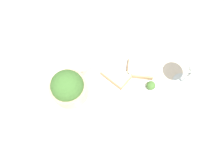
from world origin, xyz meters
The scene contains 8 objects.
ground_plane centered at (0.00, 0.00, 0.00)m, with size 4.00×4.00×0.00m, color beige.
dinner_plate centered at (0.00, 0.00, 0.01)m, with size 0.34×0.34×0.01m.
salad_bowl centered at (0.13, 0.04, 0.06)m, with size 0.12×0.12×0.11m.
sauce_ramekin centered at (0.11, -0.05, 0.03)m, with size 0.06×0.06×0.03m.
cheese_toast_near centered at (-0.09, -0.07, 0.03)m, with size 0.09×0.07×0.03m.
cheese_toast_far centered at (-0.01, -0.04, 0.03)m, with size 0.11×0.10×0.03m.
wine_glass centered at (-0.24, -0.06, 0.10)m, with size 0.07×0.07×0.14m.
garnish centered at (-0.13, -0.02, 0.03)m, with size 0.03×0.03×0.03m.
Camera 1 is at (-0.03, 0.21, 0.56)m, focal length 28.00 mm.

